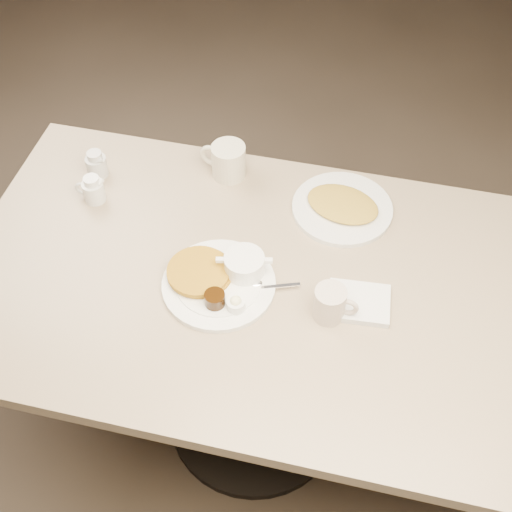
% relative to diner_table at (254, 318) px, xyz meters
% --- Properties ---
extents(room, '(7.04, 8.04, 2.84)m').
position_rel_diner_table_xyz_m(room, '(0.00, 0.00, 0.82)').
color(room, '#4C3F33').
rests_on(room, ground).
extents(diner_table, '(1.50, 0.90, 0.75)m').
position_rel_diner_table_xyz_m(diner_table, '(0.00, 0.00, 0.00)').
color(diner_table, tan).
rests_on(diner_table, ground).
extents(main_plate, '(0.37, 0.34, 0.07)m').
position_rel_diner_table_xyz_m(main_plate, '(-0.08, -0.03, 0.19)').
color(main_plate, white).
rests_on(main_plate, diner_table).
extents(coffee_mug_near, '(0.11, 0.08, 0.09)m').
position_rel_diner_table_xyz_m(coffee_mug_near, '(0.20, -0.06, 0.22)').
color(coffee_mug_near, beige).
rests_on(coffee_mug_near, diner_table).
extents(napkin, '(0.16, 0.13, 0.02)m').
position_rel_diner_table_xyz_m(napkin, '(0.26, -0.02, 0.18)').
color(napkin, white).
rests_on(napkin, diner_table).
extents(coffee_mug_far, '(0.15, 0.11, 0.10)m').
position_rel_diner_table_xyz_m(coffee_mug_far, '(-0.16, 0.36, 0.22)').
color(coffee_mug_far, beige).
rests_on(coffee_mug_far, diner_table).
extents(creamer_left, '(0.09, 0.07, 0.08)m').
position_rel_diner_table_xyz_m(creamer_left, '(-0.49, 0.18, 0.21)').
color(creamer_left, white).
rests_on(creamer_left, diner_table).
extents(creamer_right, '(0.08, 0.07, 0.08)m').
position_rel_diner_table_xyz_m(creamer_right, '(-0.52, 0.27, 0.21)').
color(creamer_right, silver).
rests_on(creamer_right, diner_table).
extents(hash_plate, '(0.33, 0.33, 0.04)m').
position_rel_diner_table_xyz_m(hash_plate, '(0.18, 0.29, 0.18)').
color(hash_plate, silver).
rests_on(hash_plate, diner_table).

